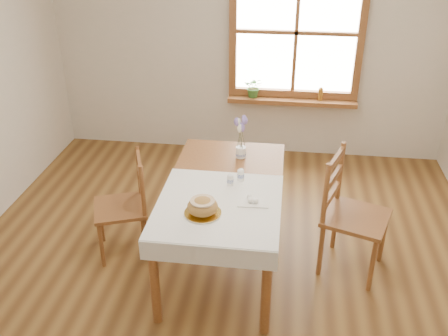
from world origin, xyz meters
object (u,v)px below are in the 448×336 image
at_px(bread_plate, 203,213).
at_px(flower_vase, 241,153).
at_px(chair_right, 357,216).
at_px(dining_table, 224,194).
at_px(chair_left, 120,206).

height_order(bread_plate, flower_vase, flower_vase).
distance_m(chair_right, bread_plate, 1.28).
distance_m(dining_table, flower_vase, 0.50).
bearing_deg(flower_vase, bread_plate, -100.71).
height_order(dining_table, chair_right, chair_right).
distance_m(chair_left, flower_vase, 1.12).
bearing_deg(bread_plate, chair_left, 149.04).
bearing_deg(chair_right, bread_plate, 133.07).
relative_size(chair_left, chair_right, 0.89).
bearing_deg(chair_left, dining_table, 67.05).
relative_size(chair_right, flower_vase, 10.63).
height_order(chair_left, bread_plate, chair_left).
bearing_deg(bread_plate, dining_table, 78.23).
height_order(chair_right, bread_plate, chair_right).
xyz_separation_m(chair_right, flower_vase, (-0.97, 0.42, 0.29)).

